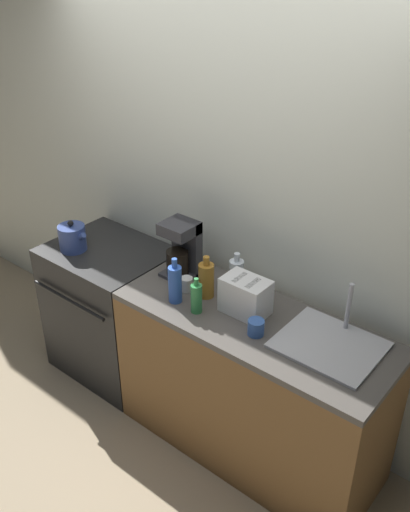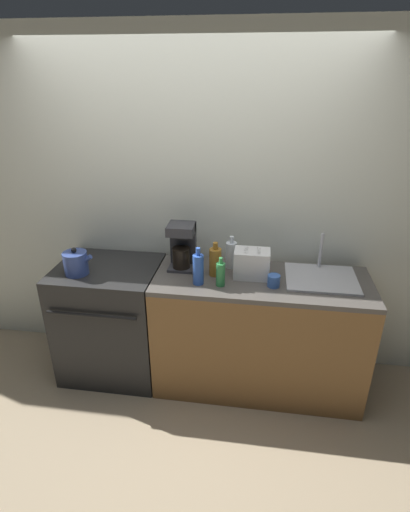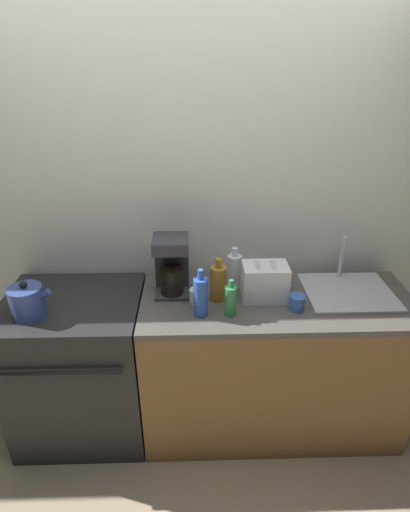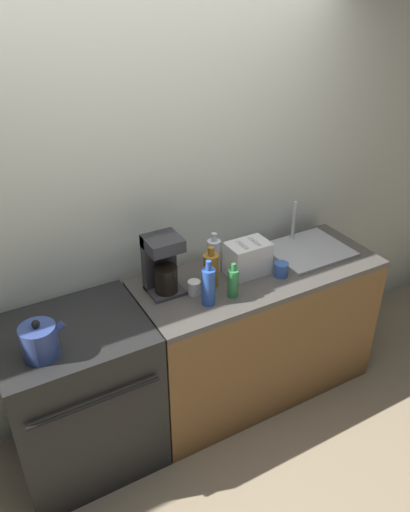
{
  "view_description": "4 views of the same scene",
  "coord_description": "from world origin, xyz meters",
  "px_view_note": "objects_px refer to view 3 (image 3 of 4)",
  "views": [
    {
      "loc": [
        1.89,
        -1.75,
        2.73
      ],
      "look_at": [
        0.17,
        0.35,
        1.17
      ],
      "focal_mm": 40.0,
      "sensor_mm": 36.0,
      "label": 1
    },
    {
      "loc": [
        0.51,
        -2.23,
        2.28
      ],
      "look_at": [
        0.13,
        0.34,
        1.07
      ],
      "focal_mm": 28.0,
      "sensor_mm": 36.0,
      "label": 2
    },
    {
      "loc": [
        0.08,
        -1.57,
        2.16
      ],
      "look_at": [
        0.14,
        0.36,
        1.19
      ],
      "focal_mm": 28.0,
      "sensor_mm": 36.0,
      "label": 3
    },
    {
      "loc": [
        -1.0,
        -1.76,
        2.54
      ],
      "look_at": [
        0.17,
        0.31,
        1.15
      ],
      "focal_mm": 35.0,
      "sensor_mm": 36.0,
      "label": 4
    }
  ],
  "objects_px": {
    "stove": "(81,365)",
    "bottle_amber": "(218,283)",
    "toaster": "(265,281)",
    "bottle_blue": "(201,296)",
    "bottle_clear": "(234,270)",
    "cup_white": "(196,296)",
    "kettle": "(28,302)",
    "cup_blue": "(297,302)",
    "bottle_green": "(230,300)",
    "coffee_maker": "(172,264)"
  },
  "relations": [
    {
      "from": "bottle_amber",
      "to": "bottle_clear",
      "type": "distance_m",
      "value": 0.17
    },
    {
      "from": "bottle_green",
      "to": "bottle_blue",
      "type": "bearing_deg",
      "value": 178.82
    },
    {
      "from": "bottle_clear",
      "to": "bottle_green",
      "type": "relative_size",
      "value": 1.18
    },
    {
      "from": "toaster",
      "to": "bottle_amber",
      "type": "relative_size",
      "value": 0.99
    },
    {
      "from": "toaster",
      "to": "bottle_green",
      "type": "bearing_deg",
      "value": -141.29
    },
    {
      "from": "kettle",
      "to": "cup_white",
      "type": "xyz_separation_m",
      "value": [
        0.87,
        0.1,
        -0.05
      ]
    },
    {
      "from": "toaster",
      "to": "bottle_clear",
      "type": "relative_size",
      "value": 1.01
    },
    {
      "from": "toaster",
      "to": "bottle_clear",
      "type": "distance_m",
      "value": 0.2
    },
    {
      "from": "bottle_amber",
      "to": "bottle_clear",
      "type": "relative_size",
      "value": 1.02
    },
    {
      "from": "kettle",
      "to": "cup_blue",
      "type": "relative_size",
      "value": 2.54
    },
    {
      "from": "coffee_maker",
      "to": "toaster",
      "type": "bearing_deg",
      "value": -8.74
    },
    {
      "from": "toaster",
      "to": "bottle_blue",
      "type": "distance_m",
      "value": 0.39
    },
    {
      "from": "toaster",
      "to": "bottle_amber",
      "type": "height_order",
      "value": "bottle_amber"
    },
    {
      "from": "kettle",
      "to": "cup_white",
      "type": "distance_m",
      "value": 0.88
    },
    {
      "from": "stove",
      "to": "toaster",
      "type": "bearing_deg",
      "value": 0.71
    },
    {
      "from": "stove",
      "to": "bottle_clear",
      "type": "xyz_separation_m",
      "value": [
        0.93,
        0.14,
        0.56
      ]
    },
    {
      "from": "cup_blue",
      "to": "cup_white",
      "type": "distance_m",
      "value": 0.55
    },
    {
      "from": "bottle_clear",
      "to": "coffee_maker",
      "type": "bearing_deg",
      "value": -172.14
    },
    {
      "from": "bottle_green",
      "to": "cup_blue",
      "type": "bearing_deg",
      "value": 6.08
    },
    {
      "from": "kettle",
      "to": "coffee_maker",
      "type": "bearing_deg",
      "value": 16.6
    },
    {
      "from": "cup_blue",
      "to": "cup_white",
      "type": "height_order",
      "value": "cup_blue"
    },
    {
      "from": "stove",
      "to": "bottle_green",
      "type": "xyz_separation_m",
      "value": [
        0.88,
        -0.15,
        0.55
      ]
    },
    {
      "from": "bottle_amber",
      "to": "bottle_clear",
      "type": "xyz_separation_m",
      "value": [
        0.1,
        0.14,
        -0.0
      ]
    },
    {
      "from": "stove",
      "to": "bottle_green",
      "type": "distance_m",
      "value": 1.05
    },
    {
      "from": "bottle_clear",
      "to": "bottle_amber",
      "type": "bearing_deg",
      "value": -125.79
    },
    {
      "from": "cup_blue",
      "to": "cup_white",
      "type": "xyz_separation_m",
      "value": [
        -0.54,
        0.09,
        -0.0
      ]
    },
    {
      "from": "kettle",
      "to": "cup_blue",
      "type": "height_order",
      "value": "kettle"
    },
    {
      "from": "cup_blue",
      "to": "bottle_amber",
      "type": "bearing_deg",
      "value": 164.89
    },
    {
      "from": "coffee_maker",
      "to": "bottle_blue",
      "type": "relative_size",
      "value": 1.28
    },
    {
      "from": "bottle_clear",
      "to": "cup_white",
      "type": "relative_size",
      "value": 3.06
    },
    {
      "from": "toaster",
      "to": "bottle_blue",
      "type": "relative_size",
      "value": 0.92
    },
    {
      "from": "stove",
      "to": "cup_white",
      "type": "height_order",
      "value": "cup_white"
    },
    {
      "from": "bottle_blue",
      "to": "cup_blue",
      "type": "xyz_separation_m",
      "value": [
        0.52,
        0.04,
        -0.07
      ]
    },
    {
      "from": "coffee_maker",
      "to": "bottle_amber",
      "type": "relative_size",
      "value": 1.37
    },
    {
      "from": "bottle_amber",
      "to": "kettle",
      "type": "bearing_deg",
      "value": -172.68
    },
    {
      "from": "stove",
      "to": "bottle_green",
      "type": "height_order",
      "value": "bottle_green"
    },
    {
      "from": "kettle",
      "to": "cup_blue",
      "type": "distance_m",
      "value": 1.41
    },
    {
      "from": "bottle_amber",
      "to": "cup_blue",
      "type": "distance_m",
      "value": 0.44
    },
    {
      "from": "stove",
      "to": "coffee_maker",
      "type": "height_order",
      "value": "coffee_maker"
    },
    {
      "from": "coffee_maker",
      "to": "stove",
      "type": "bearing_deg",
      "value": -170.74
    },
    {
      "from": "coffee_maker",
      "to": "bottle_blue",
      "type": "distance_m",
      "value": 0.29
    },
    {
      "from": "coffee_maker",
      "to": "bottle_amber",
      "type": "distance_m",
      "value": 0.28
    },
    {
      "from": "toaster",
      "to": "bottle_green",
      "type": "height_order",
      "value": "bottle_green"
    },
    {
      "from": "stove",
      "to": "bottle_clear",
      "type": "bearing_deg",
      "value": 8.72
    },
    {
      "from": "kettle",
      "to": "bottle_blue",
      "type": "bearing_deg",
      "value": -1.27
    },
    {
      "from": "cup_white",
      "to": "cup_blue",
      "type": "bearing_deg",
      "value": -9.01
    },
    {
      "from": "kettle",
      "to": "bottle_clear",
      "type": "xyz_separation_m",
      "value": [
        1.1,
        0.27,
        0.02
      ]
    },
    {
      "from": "bottle_amber",
      "to": "cup_white",
      "type": "xyz_separation_m",
      "value": [
        -0.12,
        -0.03,
        -0.07
      ]
    },
    {
      "from": "stove",
      "to": "bottle_amber",
      "type": "xyz_separation_m",
      "value": [
        0.83,
        0.0,
        0.56
      ]
    },
    {
      "from": "bottle_amber",
      "to": "bottle_green",
      "type": "xyz_separation_m",
      "value": [
        0.06,
        -0.15,
        -0.02
      ]
    }
  ]
}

